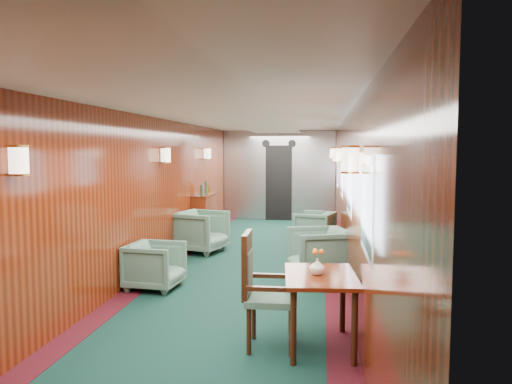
{
  "coord_description": "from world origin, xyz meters",
  "views": [
    {
      "loc": [
        1.14,
        -7.41,
        1.89
      ],
      "look_at": [
        0.0,
        1.2,
        1.15
      ],
      "focal_mm": 35.0,
      "sensor_mm": 36.0,
      "label": 1
    }
  ],
  "objects_px": {
    "credenza": "(204,216)",
    "armchair_right_near": "(319,254)",
    "dining_table": "(320,286)",
    "side_chair": "(261,285)",
    "armchair_left_near": "(155,266)",
    "armchair_left_far": "(201,231)",
    "armchair_right_far": "(315,228)"
  },
  "relations": [
    {
      "from": "credenza",
      "to": "armchair_right_near",
      "type": "bearing_deg",
      "value": -51.65
    },
    {
      "from": "dining_table",
      "to": "armchair_right_far",
      "type": "distance_m",
      "value": 5.28
    },
    {
      "from": "armchair_left_near",
      "to": "armchair_right_near",
      "type": "distance_m",
      "value": 2.35
    },
    {
      "from": "dining_table",
      "to": "armchair_right_near",
      "type": "bearing_deg",
      "value": 85.79
    },
    {
      "from": "side_chair",
      "to": "armchair_right_near",
      "type": "relative_size",
      "value": 1.35
    },
    {
      "from": "armchair_right_near",
      "to": "armchair_left_far",
      "type": "bearing_deg",
      "value": -144.85
    },
    {
      "from": "armchair_right_near",
      "to": "armchair_left_near",
      "type": "bearing_deg",
      "value": -87.72
    },
    {
      "from": "armchair_left_far",
      "to": "armchair_right_near",
      "type": "height_order",
      "value": "armchair_left_far"
    },
    {
      "from": "armchair_right_far",
      "to": "armchair_right_near",
      "type": "bearing_deg",
      "value": 19.44
    },
    {
      "from": "credenza",
      "to": "armchair_right_far",
      "type": "height_order",
      "value": "credenza"
    },
    {
      "from": "dining_table",
      "to": "credenza",
      "type": "xyz_separation_m",
      "value": [
        -2.48,
        5.65,
        -0.11
      ]
    },
    {
      "from": "credenza",
      "to": "dining_table",
      "type": "bearing_deg",
      "value": -66.33
    },
    {
      "from": "armchair_left_far",
      "to": "side_chair",
      "type": "bearing_deg",
      "value": -142.55
    },
    {
      "from": "dining_table",
      "to": "side_chair",
      "type": "distance_m",
      "value": 0.57
    },
    {
      "from": "side_chair",
      "to": "armchair_left_far",
      "type": "height_order",
      "value": "side_chair"
    },
    {
      "from": "armchair_left_far",
      "to": "armchair_right_far",
      "type": "xyz_separation_m",
      "value": [
        2.07,
        1.08,
        -0.05
      ]
    },
    {
      "from": "armchair_left_near",
      "to": "armchair_right_far",
      "type": "distance_m",
      "value": 4.11
    },
    {
      "from": "armchair_left_near",
      "to": "armchair_left_far",
      "type": "height_order",
      "value": "armchair_left_far"
    },
    {
      "from": "side_chair",
      "to": "armchair_right_far",
      "type": "bearing_deg",
      "value": 84.09
    },
    {
      "from": "credenza",
      "to": "armchair_left_near",
      "type": "relative_size",
      "value": 1.75
    },
    {
      "from": "side_chair",
      "to": "armchair_left_near",
      "type": "relative_size",
      "value": 1.59
    },
    {
      "from": "armchair_left_far",
      "to": "armchair_left_near",
      "type": "bearing_deg",
      "value": -164.38
    },
    {
      "from": "side_chair",
      "to": "credenza",
      "type": "xyz_separation_m",
      "value": [
        -1.91,
        5.71,
        -0.12
      ]
    },
    {
      "from": "side_chair",
      "to": "armchair_right_far",
      "type": "xyz_separation_m",
      "value": [
        0.44,
        5.34,
        -0.27
      ]
    },
    {
      "from": "armchair_left_far",
      "to": "armchair_right_near",
      "type": "bearing_deg",
      "value": -110.74
    },
    {
      "from": "side_chair",
      "to": "armchair_right_far",
      "type": "distance_m",
      "value": 5.36
    },
    {
      "from": "side_chair",
      "to": "armchair_right_near",
      "type": "height_order",
      "value": "side_chair"
    },
    {
      "from": "credenza",
      "to": "armchair_right_near",
      "type": "relative_size",
      "value": 1.48
    },
    {
      "from": "armchair_right_near",
      "to": "credenza",
      "type": "bearing_deg",
      "value": -159.31
    },
    {
      "from": "dining_table",
      "to": "credenza",
      "type": "distance_m",
      "value": 6.17
    },
    {
      "from": "side_chair",
      "to": "credenza",
      "type": "height_order",
      "value": "credenza"
    },
    {
      "from": "credenza",
      "to": "armchair_right_near",
      "type": "xyz_separation_m",
      "value": [
        2.45,
        -3.1,
        -0.11
      ]
    }
  ]
}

